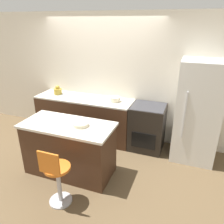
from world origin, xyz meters
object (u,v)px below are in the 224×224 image
(refrigerator, at_px, (197,112))
(kettle, at_px, (58,91))
(oven_range, at_px, (147,127))
(mixing_bowl, at_px, (115,99))
(stool_chair, at_px, (57,177))

(refrigerator, distance_m, kettle, 2.93)
(oven_range, xyz_separation_m, mixing_bowl, (-0.69, 0.03, 0.50))
(mixing_bowl, bearing_deg, refrigerator, -1.88)
(refrigerator, bearing_deg, kettle, 178.99)
(oven_range, height_order, stool_chair, stool_chair)
(oven_range, bearing_deg, mixing_bowl, 177.62)
(refrigerator, xyz_separation_m, stool_chair, (-1.72, -1.89, -0.47))
(oven_range, relative_size, stool_chair, 0.99)
(refrigerator, distance_m, stool_chair, 2.60)
(oven_range, bearing_deg, kettle, 179.19)
(stool_chair, distance_m, kettle, 2.35)
(kettle, xyz_separation_m, mixing_bowl, (1.35, 0.00, -0.03))
(stool_chair, distance_m, mixing_bowl, 2.02)
(refrigerator, height_order, stool_chair, refrigerator)
(refrigerator, bearing_deg, stool_chair, -132.28)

